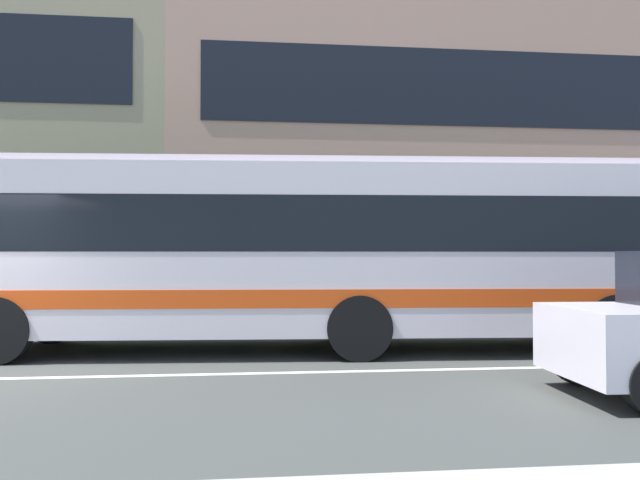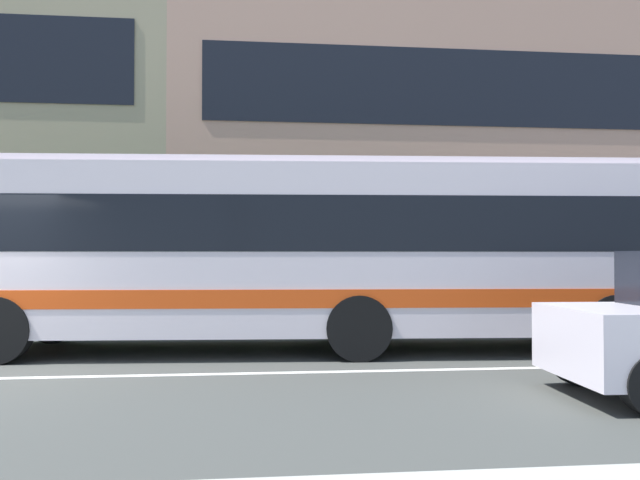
{
  "view_description": "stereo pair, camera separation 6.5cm",
  "coord_description": "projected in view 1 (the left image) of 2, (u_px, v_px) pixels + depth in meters",
  "views": [
    {
      "loc": [
        3.97,
        -8.99,
        1.61
      ],
      "look_at": [
        5.29,
        2.37,
        1.87
      ],
      "focal_mm": 36.94,
      "sensor_mm": 36.0,
      "label": 1
    },
    {
      "loc": [
        4.03,
        -9.0,
        1.61
      ],
      "look_at": [
        5.29,
        2.37,
        1.87
      ],
      "focal_mm": 36.94,
      "sensor_mm": 36.0,
      "label": 2
    }
  ],
  "objects": [
    {
      "name": "hedge_row_far",
      "position": [
        146.0,
        313.0,
        14.06
      ],
      "size": [
        16.92,
        1.1,
        0.73
      ],
      "primitive_type": "cube",
      "color": "#185317",
      "rests_on": "ground_plane"
    },
    {
      "name": "transit_bus",
      "position": [
        310.0,
        248.0,
        11.13
      ],
      "size": [
        11.47,
        3.23,
        3.15
      ],
      "color": "silver",
      "rests_on": "ground_plane"
    },
    {
      "name": "apartment_block_right",
      "position": [
        510.0,
        150.0,
        24.57
      ],
      "size": [
        24.06,
        10.73,
        11.05
      ],
      "color": "tan",
      "rests_on": "ground_plane"
    }
  ]
}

